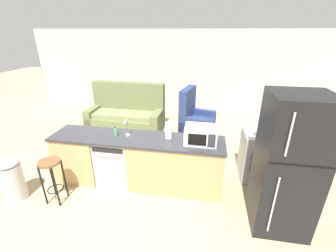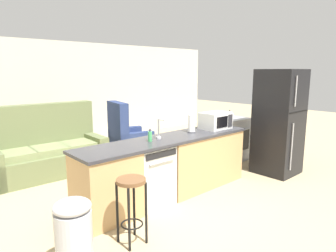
{
  "view_description": "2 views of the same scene",
  "coord_description": "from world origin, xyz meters",
  "px_view_note": "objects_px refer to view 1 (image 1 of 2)",
  "views": [
    {
      "loc": [
        1.26,
        -3.23,
        2.56
      ],
      "look_at": [
        0.59,
        0.57,
        0.9
      ],
      "focal_mm": 24.0,
      "sensor_mm": 36.0,
      "label": 1
    },
    {
      "loc": [
        -2.74,
        -3.2,
        1.87
      ],
      "look_at": [
        0.55,
        0.47,
        0.96
      ],
      "focal_mm": 32.0,
      "sensor_mm": 36.0,
      "label": 2
    }
  ],
  "objects_px": {
    "microwave": "(201,135)",
    "couch": "(127,116)",
    "soap_bottle": "(116,132)",
    "trash_bin": "(12,179)",
    "armchair": "(194,120)",
    "dishwasher": "(116,160)",
    "paper_towel_roll": "(169,131)",
    "stove_range": "(263,156)",
    "kettle": "(259,131)",
    "refrigerator": "(287,166)",
    "bar_stool": "(52,172)"
  },
  "relations": [
    {
      "from": "paper_towel_roll",
      "to": "couch",
      "type": "height_order",
      "value": "couch"
    },
    {
      "from": "dishwasher",
      "to": "microwave",
      "type": "height_order",
      "value": "microwave"
    },
    {
      "from": "stove_range",
      "to": "kettle",
      "type": "height_order",
      "value": "kettle"
    },
    {
      "from": "kettle",
      "to": "bar_stool",
      "type": "height_order",
      "value": "kettle"
    },
    {
      "from": "dishwasher",
      "to": "kettle",
      "type": "bearing_deg",
      "value": 9.85
    },
    {
      "from": "paper_towel_roll",
      "to": "soap_bottle",
      "type": "relative_size",
      "value": 1.6
    },
    {
      "from": "microwave",
      "to": "couch",
      "type": "distance_m",
      "value": 3.14
    },
    {
      "from": "microwave",
      "to": "couch",
      "type": "xyz_separation_m",
      "value": [
        -2.06,
        2.27,
        -0.65
      ]
    },
    {
      "from": "microwave",
      "to": "couch",
      "type": "height_order",
      "value": "couch"
    },
    {
      "from": "refrigerator",
      "to": "kettle",
      "type": "height_order",
      "value": "refrigerator"
    },
    {
      "from": "paper_towel_roll",
      "to": "armchair",
      "type": "xyz_separation_m",
      "value": [
        0.3,
        2.3,
        -0.69
      ]
    },
    {
      "from": "stove_range",
      "to": "refrigerator",
      "type": "bearing_deg",
      "value": -90.01
    },
    {
      "from": "soap_bottle",
      "to": "couch",
      "type": "height_order",
      "value": "couch"
    },
    {
      "from": "stove_range",
      "to": "microwave",
      "type": "distance_m",
      "value": 1.39
    },
    {
      "from": "armchair",
      "to": "microwave",
      "type": "bearing_deg",
      "value": -84.56
    },
    {
      "from": "soap_bottle",
      "to": "trash_bin",
      "type": "xyz_separation_m",
      "value": [
        -1.5,
        -0.76,
        -0.59
      ]
    },
    {
      "from": "bar_stool",
      "to": "refrigerator",
      "type": "bearing_deg",
      "value": 2.3
    },
    {
      "from": "bar_stool",
      "to": "armchair",
      "type": "bearing_deg",
      "value": 56.67
    },
    {
      "from": "paper_towel_roll",
      "to": "microwave",
      "type": "bearing_deg",
      "value": -6.68
    },
    {
      "from": "stove_range",
      "to": "kettle",
      "type": "distance_m",
      "value": 0.57
    },
    {
      "from": "kettle",
      "to": "armchair",
      "type": "relative_size",
      "value": 0.17
    },
    {
      "from": "stove_range",
      "to": "microwave",
      "type": "height_order",
      "value": "microwave"
    },
    {
      "from": "stove_range",
      "to": "couch",
      "type": "xyz_separation_m",
      "value": [
        -3.2,
        1.72,
        -0.06
      ]
    },
    {
      "from": "soap_bottle",
      "to": "bar_stool",
      "type": "distance_m",
      "value": 1.15
    },
    {
      "from": "stove_range",
      "to": "couch",
      "type": "relative_size",
      "value": 0.45
    },
    {
      "from": "soap_bottle",
      "to": "armchair",
      "type": "xyz_separation_m",
      "value": [
        1.2,
        2.36,
        -0.62
      ]
    },
    {
      "from": "paper_towel_roll",
      "to": "refrigerator",
      "type": "bearing_deg",
      "value": -20.17
    },
    {
      "from": "dishwasher",
      "to": "microwave",
      "type": "xyz_separation_m",
      "value": [
        1.46,
        -0.0,
        0.62
      ]
    },
    {
      "from": "stove_range",
      "to": "armchair",
      "type": "relative_size",
      "value": 0.75
    },
    {
      "from": "refrigerator",
      "to": "paper_towel_roll",
      "type": "bearing_deg",
      "value": 159.83
    },
    {
      "from": "soap_bottle",
      "to": "couch",
      "type": "xyz_separation_m",
      "value": [
        -0.64,
        2.27,
        -0.58
      ]
    },
    {
      "from": "dishwasher",
      "to": "trash_bin",
      "type": "height_order",
      "value": "dishwasher"
    },
    {
      "from": "microwave",
      "to": "dishwasher",
      "type": "bearing_deg",
      "value": 179.95
    },
    {
      "from": "trash_bin",
      "to": "kettle",
      "type": "bearing_deg",
      "value": 16.82
    },
    {
      "from": "kettle",
      "to": "couch",
      "type": "bearing_deg",
      "value": 148.64
    },
    {
      "from": "paper_towel_roll",
      "to": "soap_bottle",
      "type": "bearing_deg",
      "value": -176.38
    },
    {
      "from": "kettle",
      "to": "armchair",
      "type": "xyz_separation_m",
      "value": [
        -1.2,
        1.94,
        -0.64
      ]
    },
    {
      "from": "armchair",
      "to": "kettle",
      "type": "bearing_deg",
      "value": -58.35
    },
    {
      "from": "kettle",
      "to": "bar_stool",
      "type": "relative_size",
      "value": 0.28
    },
    {
      "from": "dishwasher",
      "to": "bar_stool",
      "type": "height_order",
      "value": "dishwasher"
    },
    {
      "from": "microwave",
      "to": "couch",
      "type": "relative_size",
      "value": 0.25
    },
    {
      "from": "stove_range",
      "to": "couch",
      "type": "distance_m",
      "value": 3.64
    },
    {
      "from": "dishwasher",
      "to": "paper_towel_roll",
      "type": "xyz_separation_m",
      "value": [
        0.94,
        0.06,
        0.62
      ]
    },
    {
      "from": "soap_bottle",
      "to": "trash_bin",
      "type": "distance_m",
      "value": 1.78
    },
    {
      "from": "microwave",
      "to": "bar_stool",
      "type": "distance_m",
      "value": 2.39
    },
    {
      "from": "dishwasher",
      "to": "stove_range",
      "type": "xyz_separation_m",
      "value": [
        2.6,
        0.55,
        0.03
      ]
    },
    {
      "from": "bar_stool",
      "to": "trash_bin",
      "type": "bearing_deg",
      "value": -174.32
    },
    {
      "from": "refrigerator",
      "to": "armchair",
      "type": "height_order",
      "value": "refrigerator"
    },
    {
      "from": "microwave",
      "to": "armchair",
      "type": "relative_size",
      "value": 0.42
    },
    {
      "from": "trash_bin",
      "to": "refrigerator",
      "type": "bearing_deg",
      "value": 2.88
    }
  ]
}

